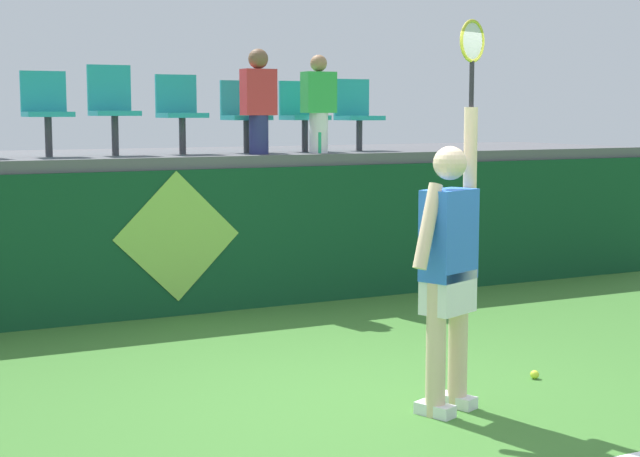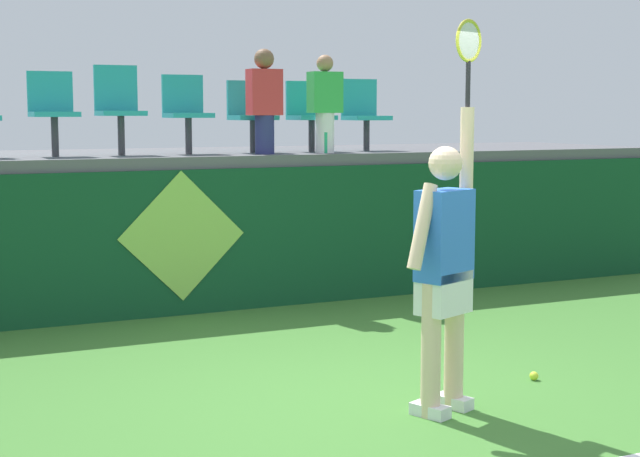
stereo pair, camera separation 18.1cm
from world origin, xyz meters
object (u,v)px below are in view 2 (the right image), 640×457
at_px(stadium_chair_3, 186,109).
at_px(spectator_1, 325,103).
at_px(water_bottle, 326,143).
at_px(stadium_chair_4, 250,112).
at_px(stadium_chair_1, 53,108).
at_px(tennis_ball, 534,376).
at_px(stadium_chair_5, 309,112).
at_px(spectator_0, 264,99).
at_px(stadium_chair_2, 119,105).
at_px(stadium_chair_6, 363,111).
at_px(tennis_player, 444,264).

distance_m(stadium_chair_3, spectator_1, 1.46).
distance_m(water_bottle, stadium_chair_3, 1.50).
xyz_separation_m(water_bottle, stadium_chair_4, (-0.66, 0.48, 0.32)).
bearing_deg(stadium_chair_1, spectator_1, -8.46).
bearing_deg(stadium_chair_4, tennis_ball, -81.16).
bearing_deg(tennis_ball, stadium_chair_5, 89.35).
xyz_separation_m(tennis_ball, water_bottle, (0.02, 3.65, 1.62)).
bearing_deg(stadium_chair_4, spectator_0, -90.00).
distance_m(water_bottle, stadium_chair_5, 0.58).
distance_m(stadium_chair_2, stadium_chair_6, 2.79).
height_order(stadium_chair_3, stadium_chair_5, stadium_chair_3).
xyz_separation_m(tennis_player, stadium_chair_3, (-0.33, 4.49, 1.01)).
distance_m(stadium_chair_2, stadium_chair_3, 0.71).
height_order(tennis_player, tennis_ball, tennis_player).
xyz_separation_m(tennis_ball, stadium_chair_2, (-2.06, 4.13, 2.02)).
bearing_deg(tennis_ball, stadium_chair_2, 116.50).
bearing_deg(spectator_0, stadium_chair_2, 163.91).
height_order(stadium_chair_3, stadium_chair_6, stadium_chair_3).
bearing_deg(stadium_chair_6, tennis_ball, -99.98).
height_order(tennis_ball, stadium_chair_2, stadium_chair_2).
height_order(water_bottle, stadium_chair_6, stadium_chair_6).
xyz_separation_m(tennis_ball, stadium_chair_6, (0.73, 4.13, 1.95)).
bearing_deg(stadium_chair_2, stadium_chair_3, -0.52).
height_order(tennis_ball, stadium_chair_3, stadium_chair_3).
xyz_separation_m(tennis_ball, spectator_1, (0.05, 3.71, 2.04)).
relative_size(stadium_chair_2, stadium_chair_6, 1.13).
distance_m(tennis_player, stadium_chair_1, 4.91).
bearing_deg(stadium_chair_5, stadium_chair_6, 0.36).
distance_m(tennis_player, stadium_chair_3, 4.62).
bearing_deg(stadium_chair_5, stadium_chair_1, 179.97).
height_order(stadium_chair_5, spectator_0, spectator_0).
bearing_deg(tennis_player, stadium_chair_1, 110.57).
xyz_separation_m(tennis_player, stadium_chair_5, (1.08, 4.49, 0.98)).
bearing_deg(stadium_chair_1, stadium_chair_5, -0.03).
distance_m(stadium_chair_1, spectator_1, 2.79).
relative_size(tennis_ball, spectator_1, 0.06).
xyz_separation_m(stadium_chair_1, stadium_chair_6, (3.44, 0.00, -0.03)).
bearing_deg(stadium_chair_3, stadium_chair_2, 179.48).
distance_m(tennis_player, water_bottle, 4.20).
bearing_deg(spectator_1, spectator_0, 179.33).
xyz_separation_m(stadium_chair_2, stadium_chair_6, (2.79, -0.00, -0.06)).
height_order(tennis_ball, stadium_chair_5, stadium_chair_5).
relative_size(water_bottle, stadium_chair_3, 0.27).
bearing_deg(stadium_chair_1, tennis_player, -69.43).
bearing_deg(stadium_chair_5, tennis_player, -103.48).
xyz_separation_m(stadium_chair_1, stadium_chair_4, (2.07, -0.00, -0.04)).
xyz_separation_m(stadium_chair_5, spectator_1, (0.00, -0.41, 0.10)).
height_order(stadium_chair_3, spectator_0, spectator_0).
distance_m(stadium_chair_2, spectator_0, 1.48).
bearing_deg(stadium_chair_3, spectator_0, -29.44).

